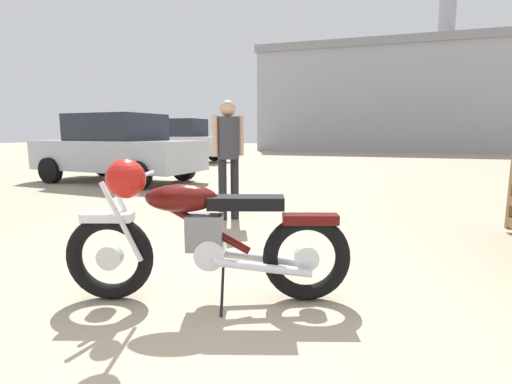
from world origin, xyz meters
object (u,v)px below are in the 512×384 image
object	(u,v)px
bystander	(228,147)
blue_hatchback_right	(178,140)
dark_sedan_left	(118,148)
vintage_motorcycle	(200,236)

from	to	relation	value
bystander	blue_hatchback_right	xyz separation A→B (m)	(-5.70, 9.71, -0.10)
dark_sedan_left	blue_hatchback_right	size ratio (longest dim) A/B	1.11
vintage_motorcycle	dark_sedan_left	size ratio (longest dim) A/B	0.46
vintage_motorcycle	dark_sedan_left	world-z (taller)	dark_sedan_left
vintage_motorcycle	blue_hatchback_right	distance (m)	13.88
vintage_motorcycle	bystander	xyz separation A→B (m)	(-0.71, 2.59, 0.53)
vintage_motorcycle	dark_sedan_left	distance (m)	7.54
dark_sedan_left	blue_hatchback_right	xyz separation A→B (m)	(-1.63, 6.48, 0.08)
bystander	blue_hatchback_right	size ratio (longest dim) A/B	0.42
dark_sedan_left	vintage_motorcycle	bearing A→B (deg)	137.40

